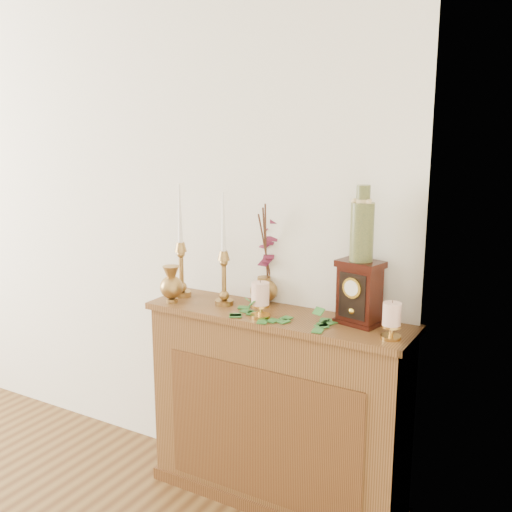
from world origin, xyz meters
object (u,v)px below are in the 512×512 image
Objects in this scene: ginger_jar at (268,257)px; ceramic_vase at (362,227)px; bud_vase at (171,285)px; candlestick_center at (224,269)px; candlestick_left at (181,260)px; mantel_clock at (359,293)px.

ginger_jar is 0.54m from ceramic_vase.
candlestick_center is at bearing 22.50° from bud_vase.
candlestick_left is at bearing -177.75° from ceramic_vase.
bud_vase is 0.37× the size of ginger_jar.
bud_vase is 0.95m from ceramic_vase.
ceramic_vase is (0.90, 0.04, 0.23)m from candlestick_left.
ginger_jar is at bearing 43.89° from candlestick_center.
candlestick_center is 2.97× the size of bud_vase.
candlestick_left is 1.75× the size of ceramic_vase.
candlestick_center is at bearing -4.00° from candlestick_left.
ceramic_vase reaches higher than candlestick_center.
ginger_jar is 0.51m from mantel_clock.
mantel_clock is (0.90, 0.03, -0.05)m from candlestick_left.
bud_vase is 0.89m from mantel_clock.
mantel_clock reaches higher than bud_vase.
ginger_jar is 1.53× the size of ceramic_vase.
candlestick_left reaches higher than bud_vase.
ginger_jar is 1.76× the size of mantel_clock.
candlestick_center is 1.10× the size of ginger_jar.
bud_vase is at bearing -76.88° from candlestick_left.
candlestick_left reaches higher than ginger_jar.
ceramic_vase is at bearing 9.74° from bud_vase.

